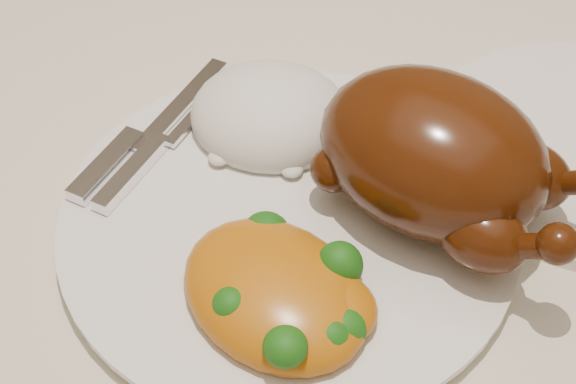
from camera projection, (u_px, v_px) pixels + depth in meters
The scene contains 7 objects.
dining_table at pixel (298, 210), 0.66m from camera, with size 1.60×0.90×0.76m.
tablecloth at pixel (299, 145), 0.60m from camera, with size 1.73×1.03×0.18m.
dinner_plate at pixel (288, 220), 0.50m from camera, with size 0.28×0.28×0.01m, color white.
roast_chicken at pixel (438, 156), 0.47m from camera, with size 0.18×0.11×0.09m.
rice_mound at pixel (271, 116), 0.55m from camera, with size 0.14×0.13×0.06m.
mac_and_cheese at pixel (284, 294), 0.45m from camera, with size 0.13×0.11×0.04m.
cutlery at pixel (143, 148), 0.53m from camera, with size 0.04×0.16×0.01m.
Camera 1 is at (0.24, -0.37, 1.16)m, focal length 50.00 mm.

